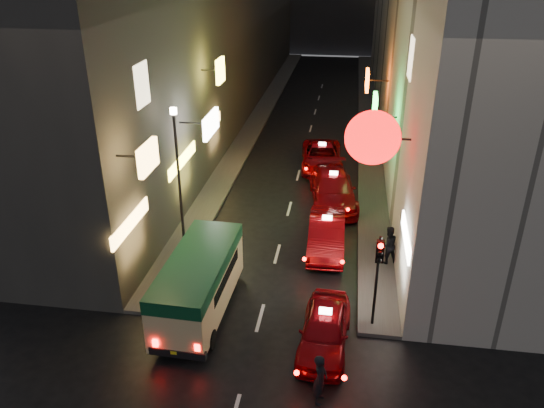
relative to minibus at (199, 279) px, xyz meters
The scene contains 11 objects.
sidewalk_left 25.66m from the minibus, 94.61° to the left, with size 1.50×52.00×0.15m, color #4D4B47.
sidewalk_right 26.38m from the minibus, 75.85° to the left, with size 1.50×52.00×0.15m, color #4D4B47.
minibus is the anchor object (origin of this frame).
taxi_near 4.75m from the minibus, 13.75° to the right, with size 2.29×5.05×1.75m.
taxi_second 6.84m from the minibus, 51.19° to the left, with size 2.34×5.43×1.88m.
taxi_third 11.02m from the minibus, 66.77° to the left, with size 3.21×6.10×2.02m.
taxi_far 15.32m from the minibus, 76.91° to the left, with size 2.58×5.46×1.86m.
pedestrian_crossing 5.81m from the minibus, 37.81° to the right, with size 0.62×0.40×1.89m, color black.
pedestrian_sidewalk 8.13m from the minibus, 32.21° to the left, with size 0.71×0.44×1.89m, color black.
traffic_light 6.30m from the minibus, ahead, with size 0.26×0.43×3.50m.
lamp_post 5.44m from the minibus, 113.86° to the left, with size 0.28×0.28×6.22m.
Camera 1 is at (2.70, -6.75, 12.11)m, focal length 35.00 mm.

